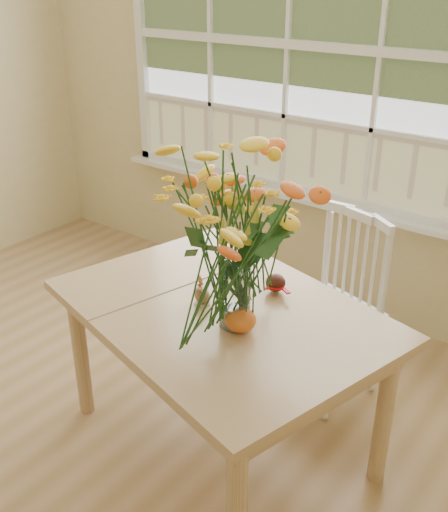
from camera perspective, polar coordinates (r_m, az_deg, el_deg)
The scene contains 8 objects.
wall_back at distance 3.60m, azimuth 6.25°, elevation 16.34°, with size 4.00×0.02×2.70m, color beige.
window at distance 3.55m, azimuth 6.05°, elevation 19.16°, with size 2.42×0.12×1.74m.
dining_table at distance 2.46m, azimuth -0.28°, elevation -6.69°, with size 1.51×1.24×0.70m.
windsor_chair at distance 2.95m, azimuth 10.89°, elevation -3.70°, with size 0.51×0.50×0.90m.
flower_vase at distance 2.12m, azimuth 1.08°, elevation 2.64°, with size 0.56×0.56×0.66m.
pumpkin at distance 2.24m, azimuth 1.60°, elevation -6.20°, with size 0.12×0.12×0.09m, color orange.
turkey_figurine at distance 2.42m, azimuth -2.11°, elevation -3.74°, with size 0.10×0.09×0.10m.
dark_gourd at distance 2.52m, azimuth 4.92°, elevation -2.63°, with size 0.13×0.08×0.08m.
Camera 1 is at (1.84, -0.79, 1.94)m, focal length 42.00 mm.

